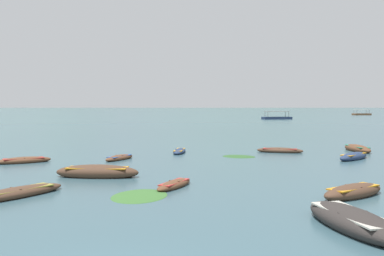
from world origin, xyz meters
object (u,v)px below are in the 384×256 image
(rowboat_1, at_px, (280,150))
(ferry_1, at_px, (277,118))
(rowboat_6, at_px, (357,149))
(rowboat_8, at_px, (16,193))
(rowboat_4, at_px, (24,160))
(rowboat_13, at_px, (353,192))
(rowboat_9, at_px, (97,172))
(rowboat_0, at_px, (119,158))
(rowboat_12, at_px, (354,157))
(rowboat_3, at_px, (174,185))
(ferry_0, at_px, (362,114))
(rowboat_11, at_px, (179,151))
(rowboat_7, at_px, (353,221))

(rowboat_1, height_order, ferry_1, ferry_1)
(rowboat_6, relative_size, rowboat_8, 0.98)
(rowboat_4, xyz_separation_m, rowboat_13, (18.70, -9.89, 0.05))
(rowboat_9, distance_m, rowboat_13, 13.00)
(rowboat_0, xyz_separation_m, rowboat_12, (16.93, 0.82, 0.06))
(rowboat_3, relative_size, rowboat_9, 0.67)
(ferry_0, bearing_deg, rowboat_8, -114.38)
(rowboat_4, xyz_separation_m, rowboat_11, (10.17, 6.45, -0.02))
(rowboat_3, bearing_deg, rowboat_9, 148.29)
(rowboat_11, relative_size, ferry_0, 0.43)
(rowboat_0, bearing_deg, rowboat_11, 48.37)
(rowboat_0, height_order, rowboat_6, rowboat_6)
(rowboat_7, xyz_separation_m, rowboat_8, (-12.67, 4.15, -0.09))
(rowboat_0, relative_size, rowboat_3, 1.05)
(rowboat_7, bearing_deg, rowboat_0, 123.28)
(rowboat_0, height_order, rowboat_1, rowboat_1)
(rowboat_0, height_order, ferry_0, ferry_0)
(rowboat_7, bearing_deg, rowboat_6, 70.14)
(rowboat_0, xyz_separation_m, rowboat_6, (19.16, 6.35, 0.08))
(rowboat_12, bearing_deg, ferry_0, 69.77)
(rowboat_3, height_order, ferry_1, ferry_1)
(rowboat_12, relative_size, ferry_1, 0.41)
(rowboat_4, relative_size, rowboat_7, 0.75)
(rowboat_11, bearing_deg, ferry_0, 65.01)
(rowboat_4, bearing_deg, rowboat_9, -39.91)
(ferry_1, bearing_deg, rowboat_6, -94.95)
(rowboat_4, distance_m, rowboat_13, 21.15)
(rowboat_7, relative_size, rowboat_11, 1.39)
(rowboat_6, xyz_separation_m, ferry_1, (7.50, 86.70, 0.23))
(rowboat_8, xyz_separation_m, rowboat_13, (14.34, 0.62, 0.04))
(rowboat_9, bearing_deg, rowboat_6, 36.05)
(rowboat_3, xyz_separation_m, rowboat_9, (-4.41, 2.72, 0.13))
(rowboat_0, relative_size, rowboat_11, 0.93)
(rowboat_7, xyz_separation_m, rowboat_9, (-10.53, 9.23, 0.01))
(rowboat_3, bearing_deg, ferry_0, 67.25)
(ferry_0, xyz_separation_m, ferry_1, (-45.57, -57.84, -0.00))
(rowboat_1, bearing_deg, rowboat_9, -133.95)
(rowboat_13, bearing_deg, rowboat_11, 117.55)
(ferry_0, bearing_deg, rowboat_0, -115.58)
(rowboat_3, distance_m, ferry_1, 105.42)
(rowboat_7, xyz_separation_m, rowboat_13, (1.67, 4.77, -0.04))
(rowboat_12, bearing_deg, rowboat_3, -138.18)
(rowboat_0, xyz_separation_m, rowboat_1, (12.37, 5.12, 0.03))
(rowboat_1, height_order, ferry_0, ferry_0)
(rowboat_9, relative_size, rowboat_12, 1.26)
(ferry_1, bearing_deg, ferry_0, 51.77)
(ferry_0, bearing_deg, rowboat_13, -110.15)
(rowboat_6, distance_m, rowboat_12, 5.96)
(rowboat_1, xyz_separation_m, rowboat_4, (-18.51, -7.04, -0.00))
(rowboat_3, xyz_separation_m, rowboat_13, (7.80, -1.74, 0.08))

